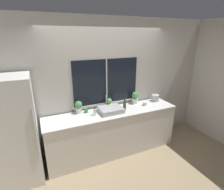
% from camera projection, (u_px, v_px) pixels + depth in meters
% --- Properties ---
extents(ground_plane, '(14.00, 14.00, 0.00)m').
position_uv_depth(ground_plane, '(119.00, 159.00, 3.50)').
color(ground_plane, '#937F60').
extents(wall_back, '(8.00, 0.09, 2.70)m').
position_uv_depth(wall_back, '(106.00, 86.00, 3.61)').
color(wall_back, '#BCB7AD').
rests_on(wall_back, ground_plane).
extents(wall_right, '(0.06, 7.00, 2.70)m').
position_uv_depth(wall_right, '(169.00, 70.00, 5.29)').
color(wall_right, '#BCB7AD').
rests_on(wall_right, ground_plane).
extents(counter, '(2.68, 0.60, 0.92)m').
position_uv_depth(counter, '(113.00, 132.00, 3.59)').
color(counter, white).
rests_on(counter, ground_plane).
extents(refrigerator, '(0.76, 0.65, 1.80)m').
position_uv_depth(refrigerator, '(12.00, 133.00, 2.73)').
color(refrigerator, silver).
rests_on(refrigerator, ground_plane).
extents(sink, '(0.45, 0.44, 0.27)m').
position_uv_depth(sink, '(111.00, 109.00, 3.43)').
color(sink, '#ADADB2').
rests_on(sink, counter).
extents(potted_plant_left, '(0.14, 0.14, 0.24)m').
position_uv_depth(potted_plant_left, '(79.00, 106.00, 3.34)').
color(potted_plant_left, white).
rests_on(potted_plant_left, counter).
extents(potted_plant_center, '(0.12, 0.12, 0.20)m').
position_uv_depth(potted_plant_center, '(109.00, 103.00, 3.60)').
color(potted_plant_center, white).
rests_on(potted_plant_center, counter).
extents(potted_plant_right, '(0.14, 0.14, 0.26)m').
position_uv_depth(potted_plant_right, '(135.00, 97.00, 3.83)').
color(potted_plant_right, white).
rests_on(potted_plant_right, counter).
extents(soap_bottle, '(0.06, 0.06, 0.15)m').
position_uv_depth(soap_bottle, '(95.00, 112.00, 3.28)').
color(soap_bottle, white).
rests_on(soap_bottle, counter).
extents(bottle_tall, '(0.06, 0.06, 0.24)m').
position_uv_depth(bottle_tall, '(125.00, 105.00, 3.50)').
color(bottle_tall, '#235128').
rests_on(bottle_tall, counter).
extents(mug_green, '(0.07, 0.07, 0.09)m').
position_uv_depth(mug_green, '(86.00, 110.00, 3.39)').
color(mug_green, '#38844C').
rests_on(mug_green, counter).
extents(mug_white, '(0.09, 0.09, 0.08)m').
position_uv_depth(mug_white, '(145.00, 104.00, 3.75)').
color(mug_white, white).
rests_on(mug_white, counter).
extents(kettle, '(0.17, 0.17, 0.16)m').
position_uv_depth(kettle, '(155.00, 98.00, 3.99)').
color(kettle, '#B2B2B7').
rests_on(kettle, counter).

